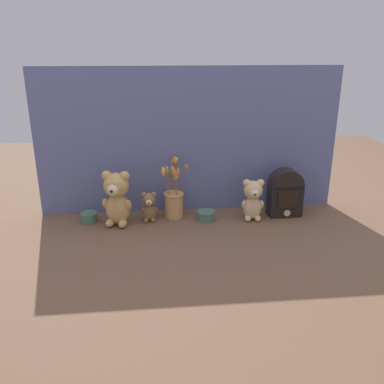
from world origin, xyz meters
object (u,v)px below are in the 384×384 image
Objects in this scene: teddy_bear_medium at (253,199)px; vintage_radio at (285,193)px; decorative_tin_tall at (206,215)px; teddy_bear_small at (149,206)px; teddy_bear_large at (117,197)px; flower_vase at (174,200)px; decorative_tin_short at (89,217)px.

teddy_bear_medium is 0.86× the size of vintage_radio.
decorative_tin_tall is (-0.25, 0.02, -0.09)m from teddy_bear_medium.
teddy_bear_small is 0.62× the size of vintage_radio.
teddy_bear_small is at bearing 10.25° from teddy_bear_large.
flower_vase reaches higher than vintage_radio.
teddy_bear_small is at bearing 177.29° from decorative_tin_tall.
vintage_radio reaches higher than decorative_tin_tall.
decorative_tin_tall is at bearing -2.97° from decorative_tin_short.
teddy_bear_large is 0.71m from teddy_bear_medium.
teddy_bear_large is 0.90m from vintage_radio.
decorative_tin_short is at bearing 176.55° from teddy_bear_medium.
decorative_tin_short is (-0.45, -0.02, -0.07)m from flower_vase.
vintage_radio is at bearing -0.61° from decorative_tin_short.
flower_vase is (-0.41, 0.08, -0.02)m from teddy_bear_medium.
teddy_bear_medium is 1.39× the size of teddy_bear_small.
decorative_tin_short is (-0.16, 0.05, -0.12)m from teddy_bear_large.
teddy_bear_medium is 2.59× the size of decorative_tin_short.
teddy_bear_large is 3.02× the size of decorative_tin_tall.
vintage_radio is at bearing 12.22° from teddy_bear_medium.
teddy_bear_medium is at bearing -4.64° from decorative_tin_tall.
teddy_bear_large reaches higher than decorative_tin_short.
decorative_tin_tall is 0.62m from decorative_tin_short.
teddy_bear_small is at bearing -162.27° from flower_vase.
teddy_bear_small is 0.31m from decorative_tin_tall.
teddy_bear_large is at bearing 179.61° from teddy_bear_medium.
teddy_bear_medium reaches higher than decorative_tin_short.
teddy_bear_large is at bearing -16.96° from decorative_tin_short.
teddy_bear_large is 0.31m from flower_vase.
vintage_radio is (0.74, 0.01, 0.05)m from teddy_bear_small.
flower_vase is at bearing 3.11° from decorative_tin_short.
flower_vase is at bearing 169.51° from teddy_bear_medium.
decorative_tin_short is (-1.05, 0.01, -0.10)m from vintage_radio.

